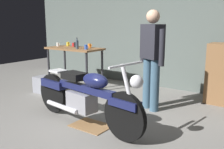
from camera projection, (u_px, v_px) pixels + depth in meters
name	position (u px, v px, depth m)	size (l,w,h in m)	color
ground_plane	(85.00, 127.00, 3.67)	(12.00, 12.00, 0.00)	gray
back_wall	(169.00, 18.00, 5.57)	(8.00, 0.12, 3.10)	#56605B
workbench	(74.00, 53.00, 5.80)	(1.30, 0.64, 0.90)	brown
motorcycle	(84.00, 95.00, 3.68)	(2.18, 0.62, 1.00)	black
person_standing	(152.00, 56.00, 4.24)	(0.53, 0.36, 1.67)	#3E5E74
drip_tray	(91.00, 126.00, 3.71)	(0.56, 0.40, 0.01)	olive
storage_bin	(45.00, 85.00, 5.41)	(0.44, 0.32, 0.34)	gray
mug_black_matte	(76.00, 45.00, 5.87)	(0.11, 0.08, 0.11)	black
mug_red_diner	(74.00, 45.00, 6.01)	(0.12, 0.09, 0.09)	red
mug_yellow_tall	(68.00, 44.00, 6.13)	(0.11, 0.08, 0.10)	yellow
mug_orange_travel	(90.00, 46.00, 5.76)	(0.11, 0.08, 0.09)	orange
mug_blue_enamel	(86.00, 47.00, 5.41)	(0.10, 0.07, 0.10)	#2D51AD
mug_white_ceramic	(58.00, 44.00, 6.08)	(0.10, 0.07, 0.09)	white
bottle	(77.00, 44.00, 5.48)	(0.06, 0.06, 0.24)	#3F4C59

